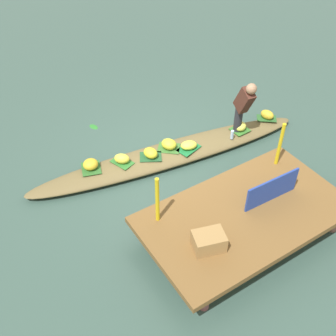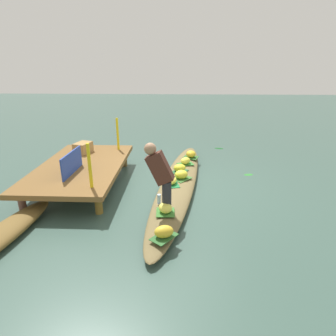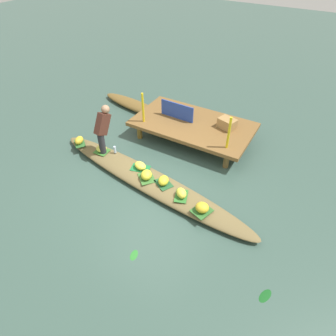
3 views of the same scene
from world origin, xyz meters
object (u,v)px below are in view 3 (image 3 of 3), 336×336
(vendor_boat, at_px, (148,180))
(banana_bunch_6, at_px, (79,140))
(banana_bunch_5, at_px, (202,207))
(market_banner, at_px, (177,111))
(banana_bunch_0, at_px, (101,149))
(vendor_person, at_px, (103,128))
(banana_bunch_3, at_px, (140,166))
(banana_bunch_2, at_px, (181,193))
(banana_bunch_4, at_px, (164,180))
(water_bottle, at_px, (115,150))
(produce_crate, at_px, (227,123))
(moored_boat, at_px, (136,106))
(banana_bunch_1, at_px, (147,175))

(vendor_boat, height_order, banana_bunch_6, banana_bunch_6)
(banana_bunch_5, bearing_deg, market_banner, 127.95)
(banana_bunch_0, xyz_separation_m, vendor_person, (0.08, 0.09, 0.60))
(banana_bunch_3, distance_m, banana_bunch_5, 1.88)
(banana_bunch_2, xyz_separation_m, banana_bunch_5, (0.55, -0.15, 0.01))
(banana_bunch_4, relative_size, water_bottle, 1.56)
(banana_bunch_4, relative_size, produce_crate, 0.66)
(banana_bunch_4, distance_m, water_bottle, 1.68)
(market_banner, bearing_deg, vendor_person, -115.99)
(banana_bunch_4, distance_m, produce_crate, 2.50)
(banana_bunch_6, distance_m, produce_crate, 3.89)
(banana_bunch_4, bearing_deg, moored_boat, 134.20)
(vendor_boat, distance_m, moored_boat, 3.58)
(banana_bunch_0, bearing_deg, vendor_person, 46.72)
(banana_bunch_1, height_order, banana_bunch_2, banana_bunch_1)
(vendor_boat, bearing_deg, moored_boat, 137.28)
(banana_bunch_1, bearing_deg, produce_crate, 69.61)
(vendor_boat, relative_size, banana_bunch_0, 21.47)
(moored_boat, relative_size, banana_bunch_3, 8.33)
(banana_bunch_1, bearing_deg, banana_bunch_2, -6.62)
(banana_bunch_1, xyz_separation_m, banana_bunch_2, (0.95, -0.11, -0.01))
(banana_bunch_2, bearing_deg, water_bottle, 166.58)
(banana_bunch_6, bearing_deg, banana_bunch_5, -7.92)
(vendor_boat, bearing_deg, banana_bunch_5, -4.27)
(banana_bunch_2, height_order, water_bottle, water_bottle)
(vendor_boat, distance_m, banana_bunch_0, 1.56)
(banana_bunch_1, height_order, market_banner, market_banner)
(moored_boat, xyz_separation_m, vendor_person, (0.83, -2.46, 0.79))
(vendor_boat, xyz_separation_m, banana_bunch_0, (-1.53, 0.22, 0.19))
(banana_bunch_5, bearing_deg, banana_bunch_3, 165.28)
(banana_bunch_2, height_order, vendor_person, vendor_person)
(banana_bunch_5, bearing_deg, banana_bunch_6, 172.08)
(banana_bunch_5, height_order, vendor_person, vendor_person)
(banana_bunch_5, xyz_separation_m, vendor_person, (-2.95, 0.62, 0.59))
(banana_bunch_5, xyz_separation_m, produce_crate, (-0.58, 2.73, 0.31))
(banana_bunch_0, height_order, produce_crate, produce_crate)
(banana_bunch_3, height_order, market_banner, market_banner)
(banana_bunch_0, xyz_separation_m, banana_bunch_4, (1.96, -0.24, 0.00))
(banana_bunch_1, distance_m, banana_bunch_5, 1.52)
(banana_bunch_5, relative_size, water_bottle, 1.48)
(banana_bunch_1, xyz_separation_m, banana_bunch_5, (1.50, -0.26, -0.00))
(vendor_boat, relative_size, water_bottle, 30.12)
(vendor_person, relative_size, market_banner, 1.22)
(banana_bunch_3, distance_m, banana_bunch_4, 0.76)
(vendor_person, bearing_deg, water_bottle, 10.77)
(banana_bunch_6, height_order, market_banner, market_banner)
(moored_boat, height_order, vendor_person, vendor_person)
(banana_bunch_0, distance_m, banana_bunch_4, 1.97)
(banana_bunch_6, bearing_deg, produce_crate, 34.70)
(banana_bunch_4, xyz_separation_m, banana_bunch_5, (1.08, -0.30, 0.00))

